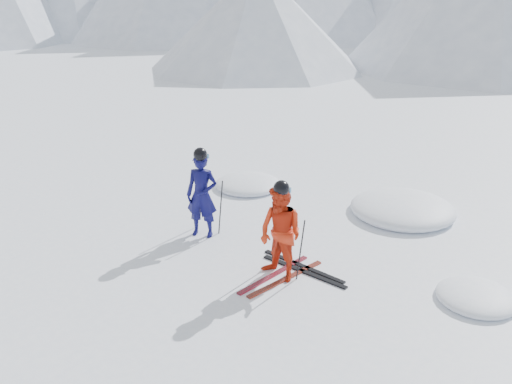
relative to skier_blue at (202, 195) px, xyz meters
The scene contains 12 objects.
ground 2.83m from the skier_blue, ahead, with size 160.00×160.00×0.00m, color white.
skier_blue is the anchor object (origin of this frame).
skier_red 2.18m from the skier_blue, 13.12° to the right, with size 0.79×0.62×1.63m, color red.
pole_blue_left 0.44m from the skier_blue, 153.43° to the left, with size 0.02×0.02×1.12m, color black.
pole_blue_right 0.45m from the skier_blue, 45.00° to the left, with size 0.02×0.02×1.12m, color black.
pole_red_left 1.86m from the skier_blue, ahead, with size 0.02×0.02×1.09m, color black.
pole_red_right 2.46m from the skier_blue, ahead, with size 0.02×0.02×1.09m, color black.
ski_worn_left 2.22m from the skier_blue, 13.88° to the right, with size 0.09×1.70×0.03m, color black.
ski_worn_right 2.44m from the skier_blue, 12.44° to the right, with size 0.09×1.70×0.03m, color black.
ski_loose_a 2.40m from the skier_blue, ahead, with size 0.09×1.70×0.03m, color black.
ski_loose_b 2.50m from the skier_blue, ahead, with size 0.09×1.70×0.03m, color black.
snow_lumps 3.68m from the skier_blue, 52.43° to the left, with size 7.25×4.30×0.49m.
Camera 1 is at (3.73, -6.90, 4.68)m, focal length 38.00 mm.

